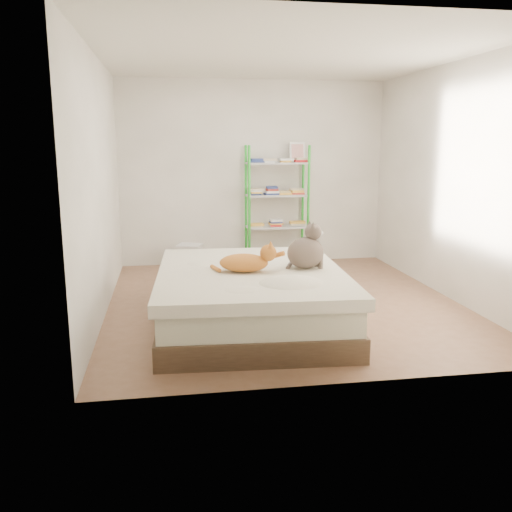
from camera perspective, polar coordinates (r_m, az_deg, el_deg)
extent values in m
cube|color=#936C52|center=(6.04, 2.88, -4.85)|extent=(3.80, 4.20, 0.01)
cube|color=silver|center=(5.85, 3.16, 20.36)|extent=(3.80, 4.20, 0.01)
cube|color=white|center=(7.86, -0.26, 8.69)|extent=(3.80, 0.01, 2.60)
cube|color=white|center=(3.78, 9.79, 5.08)|extent=(3.80, 0.01, 2.60)
cube|color=white|center=(5.71, -16.12, 7.03)|extent=(0.01, 4.20, 2.60)
cube|color=white|center=(6.47, 19.83, 7.32)|extent=(0.01, 4.20, 2.60)
cube|color=brown|center=(5.25, -0.55, -6.20)|extent=(1.82, 2.22, 0.21)
cube|color=#EAE7C4|center=(5.19, -0.56, -3.85)|extent=(1.77, 2.15, 0.23)
cube|color=beige|center=(5.15, -0.56, -2.03)|extent=(1.86, 2.27, 0.11)
cylinder|color=green|center=(7.51, -0.71, 5.10)|extent=(0.04, 0.04, 1.70)
cylinder|color=green|center=(7.82, -1.06, 5.37)|extent=(0.04, 0.04, 1.70)
cylinder|color=green|center=(7.68, 5.53, 5.19)|extent=(0.04, 0.04, 1.70)
cylinder|color=green|center=(7.98, 4.94, 5.46)|extent=(0.04, 0.04, 1.70)
cube|color=#B0B0B0|center=(7.86, 2.16, -0.15)|extent=(0.86, 0.34, 0.02)
cube|color=#B0B0B0|center=(7.78, 2.18, 3.09)|extent=(0.86, 0.34, 0.02)
cube|color=#B0B0B0|center=(7.72, 2.21, 6.39)|extent=(0.86, 0.34, 0.02)
cube|color=#B0B0B0|center=(7.69, 2.24, 9.73)|extent=(0.86, 0.34, 0.02)
cube|color=red|center=(7.84, 2.16, 0.26)|extent=(0.20, 0.16, 0.09)
cube|color=red|center=(7.71, 0.00, 3.46)|extent=(0.20, 0.16, 0.09)
cube|color=red|center=(7.77, 2.19, 3.51)|extent=(0.20, 0.16, 0.09)
cube|color=red|center=(7.83, 4.34, 3.56)|extent=(0.20, 0.16, 0.09)
cube|color=red|center=(7.66, 0.00, 6.79)|extent=(0.20, 0.16, 0.09)
cube|color=red|center=(7.70, 1.48, 6.81)|extent=(0.20, 0.16, 0.09)
cube|color=red|center=(7.73, 2.95, 6.83)|extent=(0.20, 0.16, 0.09)
cube|color=red|center=(7.78, 4.40, 6.84)|extent=(0.20, 0.16, 0.09)
cube|color=red|center=(7.63, 0.00, 10.16)|extent=(0.20, 0.16, 0.09)
cube|color=red|center=(7.67, 1.50, 10.16)|extent=(0.20, 0.16, 0.09)
cube|color=red|center=(7.71, 2.98, 10.16)|extent=(0.20, 0.16, 0.09)
cube|color=red|center=(7.75, 4.45, 10.15)|extent=(0.20, 0.16, 0.09)
cube|color=white|center=(7.80, 4.38, 10.86)|extent=(0.22, 0.07, 0.28)
cube|color=#D84537|center=(7.79, 4.40, 10.86)|extent=(0.17, 0.04, 0.22)
cube|color=brown|center=(7.09, 0.63, -0.97)|extent=(0.55, 0.49, 0.32)
cube|color=#5D339F|center=(6.94, 1.37, -1.33)|extent=(0.26, 0.10, 0.07)
cube|color=brown|center=(6.89, 0.88, 0.00)|extent=(0.47, 0.28, 0.10)
cube|color=white|center=(7.56, -6.95, -0.21)|extent=(0.35, 0.33, 0.33)
cube|color=white|center=(7.53, -6.99, 1.12)|extent=(0.39, 0.37, 0.03)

